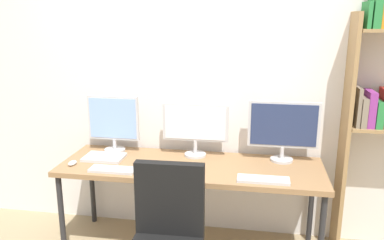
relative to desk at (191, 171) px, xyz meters
The scene contains 9 objects.
wall_back 0.74m from the desk, 90.00° to the left, with size 4.45×0.10×2.60m.
desk is the anchor object (origin of this frame).
monitor_left 0.80m from the desk, 163.29° to the left, with size 0.44×0.18×0.48m.
monitor_center 0.37m from the desk, 90.00° to the left, with size 0.54×0.18×0.44m.
monitor_right 0.81m from the desk, 16.71° to the left, with size 0.56×0.18×0.49m.
keyboard_left 0.61m from the desk, 157.67° to the right, with size 0.35×0.13×0.02m, color silver.
keyboard_right 0.61m from the desk, 22.33° to the right, with size 0.37×0.13×0.02m, color silver.
computer_mouse 0.93m from the desk, 169.82° to the right, with size 0.06×0.10×0.03m, color silver.
laptop_closed 0.73m from the desk, behind, with size 0.32×0.22×0.02m, color silver.
Camera 1 is at (0.50, -2.26, 1.85)m, focal length 36.78 mm.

